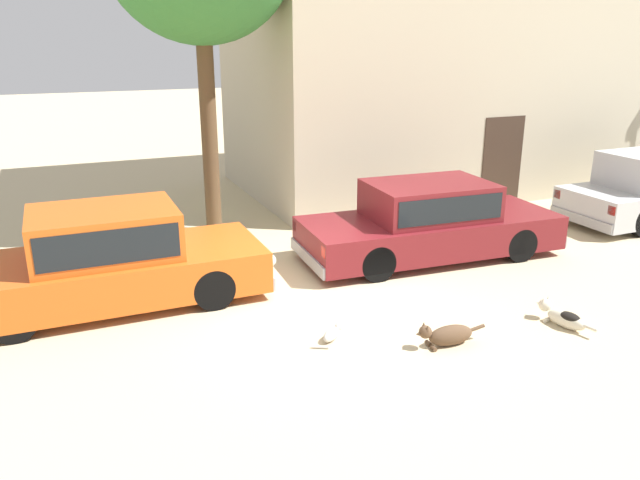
{
  "coord_description": "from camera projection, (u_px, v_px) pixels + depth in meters",
  "views": [
    {
      "loc": [
        -3.44,
        -8.13,
        3.88
      ],
      "look_at": [
        0.1,
        0.2,
        0.9
      ],
      "focal_mm": 35.04,
      "sensor_mm": 36.0,
      "label": 1
    }
  ],
  "objects": [
    {
      "name": "stray_dog_spotted",
      "position": [
        563.0,
        317.0,
        8.7
      ],
      "size": [
        0.33,
        0.95,
        0.34
      ],
      "rotation": [
        0.0,
        0.0,
        1.8
      ],
      "color": "beige",
      "rests_on": "ground_plane"
    },
    {
      "name": "parked_sedan_nearest",
      "position": [
        109.0,
        258.0,
        9.28
      ],
      "size": [
        4.64,
        1.81,
        1.48
      ],
      "rotation": [
        0.0,
        0.0,
        -0.0
      ],
      "color": "#D15619",
      "rests_on": "ground_plane"
    },
    {
      "name": "ground_plane",
      "position": [
        319.0,
        300.0,
        9.6
      ],
      "size": [
        80.0,
        80.0,
        0.0
      ],
      "primitive_type": "plane",
      "color": "#CCB78E"
    },
    {
      "name": "apartment_block",
      "position": [
        514.0,
        1.0,
        16.74
      ],
      "size": [
        14.82,
        5.66,
        9.47
      ],
      "color": "#BCB299",
      "rests_on": "ground_plane"
    },
    {
      "name": "stray_cat",
      "position": [
        332.0,
        334.0,
        8.33
      ],
      "size": [
        0.56,
        0.42,
        0.16
      ],
      "rotation": [
        0.0,
        0.0,
        0.69
      ],
      "color": "beige",
      "rests_on": "ground_plane"
    },
    {
      "name": "parked_sedan_second",
      "position": [
        429.0,
        220.0,
        11.29
      ],
      "size": [
        4.91,
        2.02,
        1.39
      ],
      "rotation": [
        0.0,
        0.0,
        -0.06
      ],
      "color": "maroon",
      "rests_on": "ground_plane"
    },
    {
      "name": "stray_dog_tan",
      "position": [
        447.0,
        335.0,
        8.15
      ],
      "size": [
        1.02,
        0.28,
        0.36
      ],
      "rotation": [
        0.0,
        0.0,
        3.07
      ],
      "color": "brown",
      "rests_on": "ground_plane"
    }
  ]
}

